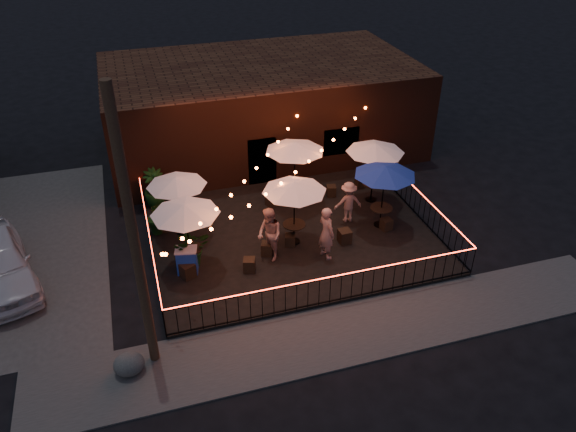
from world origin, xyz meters
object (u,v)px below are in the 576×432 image
cafe_table_0 (185,210)px  boulder (129,364)px  cafe_table_2 (294,187)px  cafe_table_4 (385,172)px  utility_pole (134,241)px  cafe_table_5 (375,149)px  cafe_table_3 (295,147)px  cooler (187,260)px  cafe_table_1 (176,182)px

cafe_table_0 → boulder: size_ratio=3.02×
cafe_table_2 → cafe_table_4: (3.41, 0.10, 0.03)m
cafe_table_0 → cafe_table_2: size_ratio=1.03×
utility_pole → cafe_table_5: (9.20, 5.96, -1.58)m
cafe_table_3 → boulder: bearing=-134.0°
cafe_table_4 → cafe_table_3: bearing=133.0°
cafe_table_2 → cafe_table_3: bearing=72.1°
cafe_table_5 → cooler: 8.34m
utility_pole → cooler: utility_pole is taller
utility_pole → boulder: (-0.69, -0.32, -3.66)m
utility_pole → boulder: size_ratio=9.27×
utility_pole → cafe_table_3: utility_pole is taller
cafe_table_0 → boulder: (-2.29, -4.01, -2.06)m
cafe_table_2 → cafe_table_4: cafe_table_4 is taller
utility_pole → boulder: 3.74m
cafe_table_5 → utility_pole: bearing=-147.0°
cafe_table_0 → cafe_table_1: cafe_table_0 is taller
utility_pole → cafe_table_3: 9.40m
utility_pole → cafe_table_4: 9.83m
cafe_table_5 → cooler: cafe_table_5 is taller
cafe_table_4 → cooler: (-7.30, -0.72, -1.80)m
cafe_table_0 → cafe_table_5: size_ratio=0.89×
cafe_table_0 → cafe_table_4: cafe_table_4 is taller
cafe_table_1 → cafe_table_5: bearing=1.1°
cafe_table_0 → cafe_table_4: size_ratio=1.05×
cafe_table_0 → cooler: 1.80m
cooler → boulder: size_ratio=1.07×
cafe_table_0 → cafe_table_3: bearing=34.3°
cafe_table_1 → cafe_table_2: 4.14m
boulder → cafe_table_1: bearing=69.6°
cooler → cafe_table_4: bearing=19.2°
cafe_table_3 → cafe_table_5: 3.08m
cafe_table_2 → boulder: bearing=-144.0°
utility_pole → cafe_table_2: (5.35, 4.07, -1.61)m
cafe_table_0 → cafe_table_1: (0.00, 2.13, -0.12)m
cafe_table_4 → cafe_table_1: bearing=167.0°
cafe_table_1 → cafe_table_3: (4.65, 1.04, 0.20)m
cafe_table_0 → cafe_table_4: bearing=3.8°
cafe_table_2 → cooler: 4.32m
cafe_table_3 → cafe_table_4: cafe_table_3 is taller
cafe_table_1 → boulder: bearing=-110.4°
utility_pole → boulder: bearing=-155.0°
cafe_table_4 → boulder: (-9.45, -4.49, -2.08)m
cafe_table_0 → cafe_table_2: (3.75, 0.38, -0.01)m
cafe_table_1 → cafe_table_5: (7.60, 0.14, 0.14)m
cafe_table_4 → cafe_table_5: cafe_table_5 is taller
utility_pole → cafe_table_5: bearing=33.0°
cafe_table_1 → cafe_table_4: 7.35m
cafe_table_3 → boulder: 10.21m
cafe_table_4 → cafe_table_5: size_ratio=0.85×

